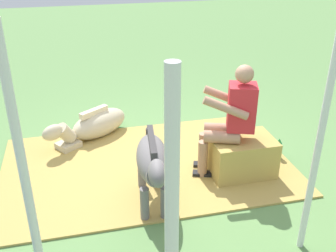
# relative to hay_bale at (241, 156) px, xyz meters

# --- Properties ---
(ground_plane) EXTENTS (24.00, 24.00, 0.00)m
(ground_plane) POSITION_rel_hay_bale_xyz_m (0.86, -0.35, -0.23)
(ground_plane) COLOR #608C4C
(hay_patch) EXTENTS (3.47, 2.15, 0.02)m
(hay_patch) POSITION_rel_hay_bale_xyz_m (1.04, -0.41, -0.22)
(hay_patch) COLOR tan
(hay_patch) RESTS_ON ground
(hay_bale) EXTENTS (0.73, 0.52, 0.47)m
(hay_bale) POSITION_rel_hay_bale_xyz_m (0.00, 0.00, 0.00)
(hay_bale) COLOR tan
(hay_bale) RESTS_ON ground
(person_seated) EXTENTS (0.72, 0.55, 1.35)m
(person_seated) POSITION_rel_hay_bale_xyz_m (0.16, -0.04, 0.51)
(person_seated) COLOR tan
(person_seated) RESTS_ON ground
(pony_standing) EXTENTS (0.42, 1.34, 0.90)m
(pony_standing) POSITION_rel_hay_bale_xyz_m (1.13, 0.40, 0.31)
(pony_standing) COLOR slate
(pony_standing) RESTS_ON ground
(pony_lying) EXTENTS (1.25, 0.99, 0.42)m
(pony_lying) POSITION_rel_hay_bale_xyz_m (1.61, -1.33, -0.04)
(pony_lying) COLOR beige
(pony_lying) RESTS_ON ground
(soda_bottle) EXTENTS (0.07, 0.07, 0.28)m
(soda_bottle) POSITION_rel_hay_bale_xyz_m (-0.60, -0.21, -0.09)
(soda_bottle) COLOR #268C3F
(soda_bottle) RESTS_ON ground
(tent_pole_left) EXTENTS (0.06, 0.06, 2.22)m
(tent_pole_left) POSITION_rel_hay_bale_xyz_m (-0.07, 1.26, 0.88)
(tent_pole_left) COLOR silver
(tent_pole_left) RESTS_ON ground
(tent_pole_right) EXTENTS (0.06, 0.06, 2.22)m
(tent_pole_right) POSITION_rel_hay_bale_xyz_m (2.15, 1.53, 0.88)
(tent_pole_right) COLOR silver
(tent_pole_right) RESTS_ON ground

